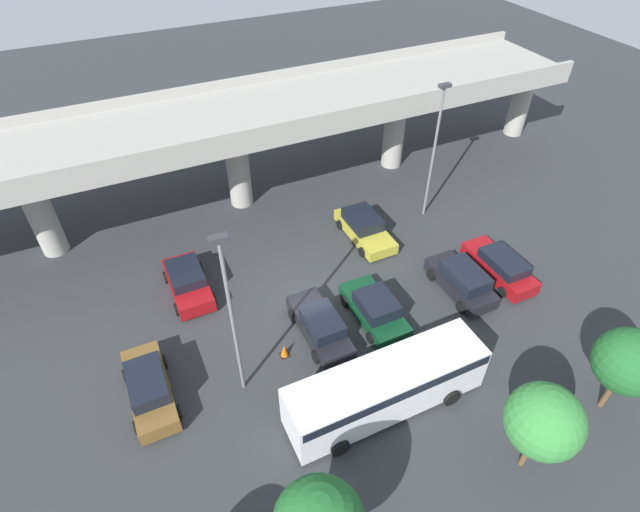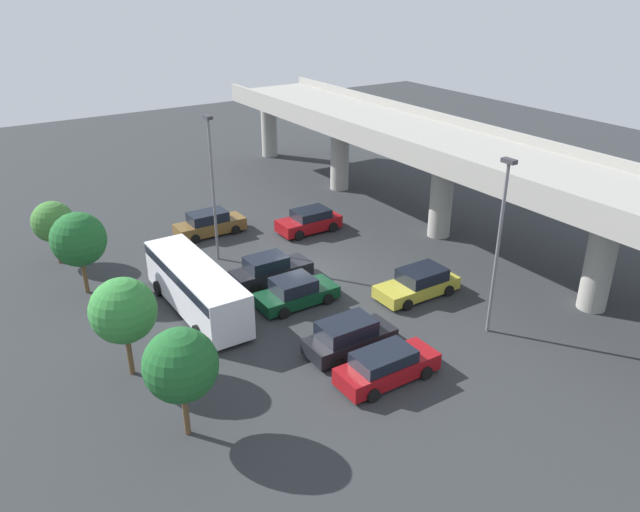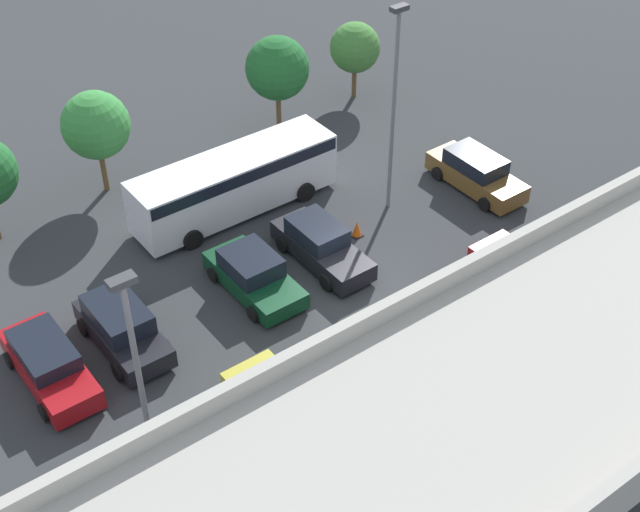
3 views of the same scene
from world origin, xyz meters
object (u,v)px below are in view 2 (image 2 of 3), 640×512
object	(u,v)px
parked_car_2	(270,270)
parked_car_4	(418,283)
tree_front_left	(53,222)
tree_front_centre	(78,239)
tree_front_right	(123,311)
parked_car_6	(387,366)
tree_front_far_right	(181,365)
traffic_cone	(248,265)
parked_car_5	(349,337)
parked_car_3	(296,292)
shuttle_bus	(196,284)
lamp_post_mid_lot	(499,236)
parked_car_1	(309,221)
parked_car_0	(210,224)
lamp_post_near_aisle	(212,179)

from	to	relation	value
parked_car_2	parked_car_4	xyz separation A→B (m)	(5.86, 6.08, -0.04)
tree_front_left	tree_front_centre	world-z (taller)	tree_front_centre
tree_front_right	tree_front_left	bearing A→B (deg)	-179.64
parked_car_6	tree_front_right	world-z (taller)	tree_front_right
tree_front_far_right	traffic_cone	size ratio (longest dim) A/B	6.57
parked_car_4	tree_front_left	distance (m)	21.91
parked_car_2	parked_car_5	bearing A→B (deg)	-92.64
parked_car_3	shuttle_bus	xyz separation A→B (m)	(-2.21, -4.72, 0.84)
lamp_post_mid_lot	tree_front_left	xyz separation A→B (m)	(-19.92, -16.11, -2.43)
parked_car_5	parked_car_1	bearing A→B (deg)	65.06
parked_car_0	parked_car_4	size ratio (longest dim) A/B	0.99
traffic_cone	parked_car_0	bearing A→B (deg)	176.82
parked_car_3	tree_front_right	world-z (taller)	tree_front_right
parked_car_0	lamp_post_mid_lot	distance (m)	20.61
parked_car_2	parked_car_5	world-z (taller)	parked_car_5
parked_car_2	lamp_post_near_aisle	distance (m)	6.43
parked_car_2	lamp_post_mid_lot	bearing A→B (deg)	-58.57
parked_car_0	parked_car_3	distance (m)	11.49
parked_car_1	tree_front_far_right	size ratio (longest dim) A/B	0.95
parked_car_2	shuttle_bus	distance (m)	4.97
lamp_post_near_aisle	tree_front_left	size ratio (longest dim) A/B	2.26
parked_car_0	parked_car_1	xyz separation A→B (m)	(3.19, 5.97, -0.01)
parked_car_5	parked_car_6	xyz separation A→B (m)	(2.74, 0.07, -0.07)
traffic_cone	parked_car_2	bearing A→B (deg)	10.32
traffic_cone	tree_front_left	bearing A→B (deg)	-127.84
traffic_cone	parked_car_6	bearing A→B (deg)	0.31
tree_front_far_right	parked_car_6	bearing A→B (deg)	80.46
tree_front_right	shuttle_bus	bearing A→B (deg)	128.24
tree_front_left	tree_front_centre	size ratio (longest dim) A/B	0.84
parked_car_4	tree_front_left	world-z (taller)	tree_front_left
parked_car_4	parked_car_5	bearing A→B (deg)	21.15
parked_car_6	tree_front_left	world-z (taller)	tree_front_left
parked_car_6	tree_front_far_right	bearing A→B (deg)	170.46
parked_car_2	traffic_cone	xyz separation A→B (m)	(-2.12, -0.39, -0.42)
tree_front_right	traffic_cone	xyz separation A→B (m)	(-6.66, 9.15, -2.88)
parked_car_1	tree_front_right	size ratio (longest dim) A/B	0.94
parked_car_3	tree_front_left	size ratio (longest dim) A/B	1.12
parked_car_2	tree_front_left	bearing A→B (deg)	136.00
parked_car_4	shuttle_bus	xyz separation A→B (m)	(-5.01, -10.92, 0.83)
lamp_post_near_aisle	tree_front_left	bearing A→B (deg)	-119.74
parked_car_5	lamp_post_near_aisle	world-z (taller)	lamp_post_near_aisle
parked_car_5	lamp_post_near_aisle	bearing A→B (deg)	93.77
parked_car_6	parked_car_1	bearing A→B (deg)	69.06
lamp_post_near_aisle	tree_front_far_right	size ratio (longest dim) A/B	1.94
parked_car_1	lamp_post_near_aisle	xyz separation A→B (m)	(0.74, -7.17, 4.42)
parked_car_1	parked_car_2	bearing A→B (deg)	41.41
parked_car_2	parked_car_0	bearing A→B (deg)	90.23
tree_front_left	traffic_cone	bearing A→B (deg)	52.16
parked_car_4	tree_front_right	world-z (taller)	tree_front_right
parked_car_2	parked_car_4	world-z (taller)	parked_car_2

